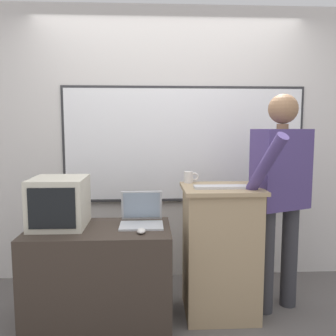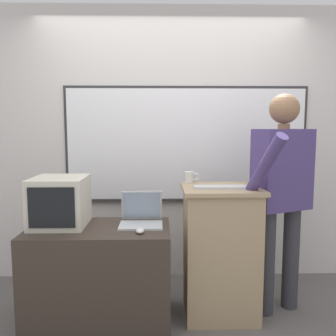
{
  "view_description": "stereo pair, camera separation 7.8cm",
  "coord_description": "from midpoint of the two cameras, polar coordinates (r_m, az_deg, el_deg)",
  "views": [
    {
      "loc": [
        -0.18,
        -2.15,
        1.48
      ],
      "look_at": [
        -0.04,
        0.57,
        1.16
      ],
      "focal_mm": 38.0,
      "sensor_mm": 36.0,
      "label": 1
    },
    {
      "loc": [
        -0.1,
        -2.15,
        1.48
      ],
      "look_at": [
        -0.04,
        0.57,
        1.16
      ],
      "focal_mm": 38.0,
      "sensor_mm": 36.0,
      "label": 2
    }
  ],
  "objects": [
    {
      "name": "back_wall",
      "position": [
        3.48,
        1.12,
        3.72
      ],
      "size": [
        6.4,
        0.17,
        2.6
      ],
      "color": "silver",
      "rests_on": "ground_plane"
    },
    {
      "name": "side_desk",
      "position": [
        2.82,
        -10.07,
        -16.59
      ],
      "size": [
        1.05,
        0.59,
        0.74
      ],
      "color": "#382D26",
      "rests_on": "ground_plane"
    },
    {
      "name": "laptop",
      "position": [
        2.74,
        -3.48,
        -7.55
      ],
      "size": [
        0.32,
        0.29,
        0.25
      ],
      "color": "#B7BABF",
      "rests_on": "side_desk"
    },
    {
      "name": "wireless_keyboard",
      "position": [
        2.7,
        9.28,
        -3.05
      ],
      "size": [
        0.4,
        0.12,
        0.02
      ],
      "color": "silver",
      "rests_on": "lectern_podium"
    },
    {
      "name": "coffee_mug",
      "position": [
        2.92,
        4.28,
        -1.48
      ],
      "size": [
        0.12,
        0.07,
        0.09
      ],
      "color": "silver",
      "rests_on": "lectern_podium"
    },
    {
      "name": "crt_monitor",
      "position": [
        2.78,
        -16.19,
        -5.18
      ],
      "size": [
        0.39,
        0.43,
        0.37
      ],
      "color": "beige",
      "rests_on": "side_desk"
    },
    {
      "name": "person_presenter",
      "position": [
        2.92,
        18.52,
        -2.87
      ],
      "size": [
        0.62,
        0.68,
        1.73
      ],
      "rotation": [
        0.0,
        0.0,
        0.39
      ],
      "color": "#333338",
      "rests_on": "ground_plane"
    },
    {
      "name": "computer_mouse_by_laptop",
      "position": [
        2.53,
        -3.6,
        -9.99
      ],
      "size": [
        0.06,
        0.1,
        0.03
      ],
      "color": "silver",
      "rests_on": "side_desk"
    },
    {
      "name": "lectern_podium",
      "position": [
        2.89,
        9.16,
        -12.97
      ],
      "size": [
        0.6,
        0.54,
        1.02
      ],
      "color": "tan",
      "rests_on": "ground_plane"
    }
  ]
}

